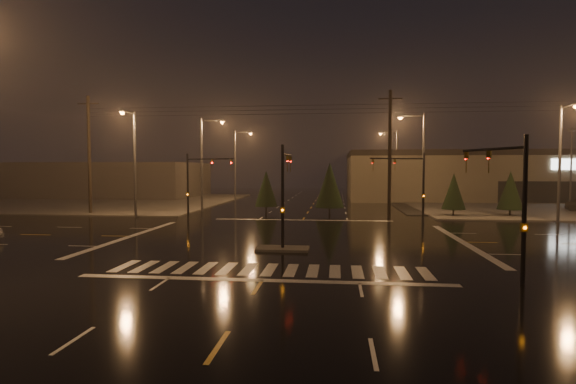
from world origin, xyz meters
name	(u,v)px	position (x,y,z in m)	size (l,w,h in m)	color
ground	(290,239)	(0.00, 0.00, 0.00)	(140.00, 140.00, 0.00)	black
sidewalk_ne	(553,205)	(30.00, 30.00, 0.06)	(36.00, 36.00, 0.12)	#474540
sidewalk_nw	(99,201)	(-30.00, 30.00, 0.06)	(36.00, 36.00, 0.12)	#474540
median_island	(283,249)	(0.00, -4.00, 0.07)	(3.00, 1.60, 0.15)	#474540
crosswalk	(270,270)	(0.00, -9.00, 0.01)	(15.00, 2.60, 0.01)	beige
stop_bar_near	(262,280)	(0.00, -11.00, 0.01)	(16.00, 0.50, 0.01)	beige
stop_bar_far	(303,220)	(0.00, 11.00, 0.01)	(16.00, 0.50, 0.01)	beige
retail_building	(539,174)	(35.00, 45.99, 3.84)	(60.20, 28.30, 7.20)	#736A52
commercial_block	(108,180)	(-35.00, 42.00, 2.80)	(30.00, 18.00, 5.60)	#3E3937
signal_mast_median	(285,184)	(0.00, -3.07, 3.75)	(0.25, 4.59, 6.00)	black
signal_mast_ne	(412,179)	(9.50, 10.14, 3.79)	(4.84, 1.86, 6.00)	black
signal_mast_nw	(197,178)	(-9.50, 10.14, 3.79)	(4.84, 1.86, 6.00)	black
signal_mast_se	(510,191)	(10.23, -9.75, 3.71)	(1.55, 3.87, 6.00)	black
streetlight_1	(204,158)	(-11.18, 18.00, 5.80)	(2.77, 0.32, 10.00)	#38383A
streetlight_2	(237,160)	(-11.18, 34.00, 5.80)	(2.77, 0.32, 10.00)	#38383A
streetlight_3	(420,157)	(11.18, 16.00, 5.80)	(2.77, 0.32, 10.00)	#38383A
streetlight_4	(395,160)	(11.18, 36.00, 5.80)	(2.77, 0.32, 10.00)	#38383A
streetlight_5	(133,156)	(-16.00, 11.18, 5.80)	(0.32, 2.77, 10.00)	#38383A
streetlight_6	(562,155)	(22.00, 11.18, 5.80)	(0.32, 2.77, 10.00)	#38383A
utility_pole_0	(89,154)	(-22.00, 14.00, 6.13)	(2.20, 0.32, 12.00)	black
utility_pole_1	(390,153)	(8.00, 14.00, 6.13)	(2.20, 0.32, 12.00)	black
conifer_0	(454,191)	(14.34, 15.74, 2.45)	(2.25, 2.25, 4.21)	black
conifer_1	(510,190)	(19.72, 16.12, 2.56)	(2.39, 2.39, 4.43)	black
conifer_3	(266,189)	(-4.30, 17.12, 2.56)	(2.38, 2.38, 4.42)	black
conifer_4	(330,185)	(2.33, 16.51, 2.98)	(2.93, 2.93, 5.27)	black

